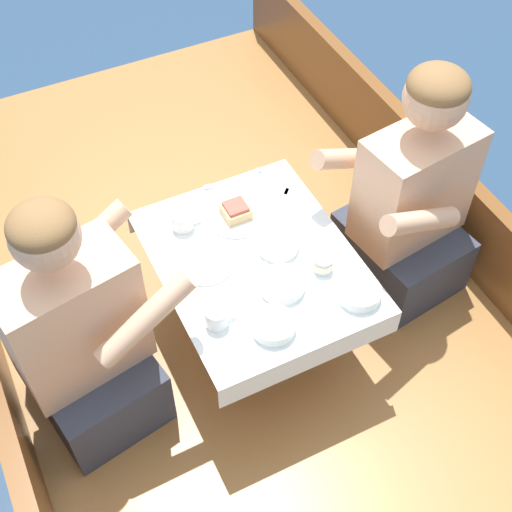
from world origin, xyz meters
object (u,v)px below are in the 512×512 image
object	(u,v)px
coffee_cup_port	(183,220)
tin_can	(323,264)
person_starboard	(410,204)
sandwich	(236,210)
person_port	(82,339)
coffee_cup_starboard	(217,316)

from	to	relation	value
coffee_cup_port	tin_can	distance (m)	0.51
person_starboard	sandwich	xyz separation A→B (m)	(-0.59, 0.21, 0.05)
person_port	sandwich	distance (m)	0.69
coffee_cup_starboard	tin_can	bearing A→B (deg)	5.92
sandwich	tin_can	bearing A→B (deg)	-65.55
person_port	tin_can	bearing A→B (deg)	-18.36
coffee_cup_starboard	tin_can	distance (m)	0.40
coffee_cup_starboard	tin_can	xyz separation A→B (m)	(0.40, 0.04, -0.01)
coffee_cup_port	tin_can	size ratio (longest dim) A/B	1.61
person_starboard	person_port	bearing A→B (deg)	-6.77
person_port	coffee_cup_starboard	bearing A→B (deg)	-31.30
tin_can	coffee_cup_starboard	bearing A→B (deg)	-174.08
person_starboard	coffee_cup_port	world-z (taller)	person_starboard
sandwich	tin_can	distance (m)	0.38
sandwich	coffee_cup_starboard	size ratio (longest dim) A/B	0.88
coffee_cup_starboard	person_port	bearing A→B (deg)	159.32
sandwich	coffee_cup_starboard	world-z (taller)	coffee_cup_starboard
coffee_cup_port	coffee_cup_starboard	size ratio (longest dim) A/B	1.05
coffee_cup_starboard	tin_can	world-z (taller)	coffee_cup_starboard
coffee_cup_port	person_starboard	bearing A→B (deg)	-17.77
sandwich	tin_can	xyz separation A→B (m)	(0.16, -0.34, -0.00)
person_port	coffee_cup_starboard	size ratio (longest dim) A/B	9.39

